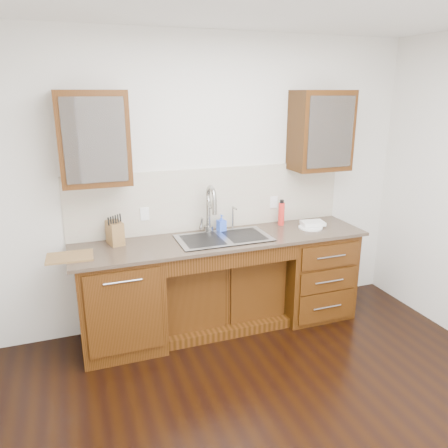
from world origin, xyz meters
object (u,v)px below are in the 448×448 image
object	(u,v)px
plate	(310,228)
soap_bottle	(221,223)
water_bottle	(281,214)
cutting_board	(70,257)
knife_block	(115,233)

from	to	relation	value
plate	soap_bottle	bearing A→B (deg)	166.93
water_bottle	cutting_board	world-z (taller)	water_bottle
water_bottle	plate	xyz separation A→B (m)	(0.22, -0.20, -0.11)
plate	cutting_board	xyz separation A→B (m)	(-2.22, -0.04, 0.00)
soap_bottle	knife_block	distance (m)	0.99
water_bottle	knife_block	distance (m)	1.62
soap_bottle	water_bottle	xyz separation A→B (m)	(0.63, -0.00, 0.03)
water_bottle	plate	size ratio (longest dim) A/B	0.97
water_bottle	plate	bearing A→B (deg)	-41.80
water_bottle	knife_block	bearing A→B (deg)	-179.29
soap_bottle	plate	distance (m)	0.88
plate	water_bottle	bearing A→B (deg)	138.20
plate	knife_block	world-z (taller)	knife_block
soap_bottle	knife_block	world-z (taller)	knife_block
knife_block	cutting_board	world-z (taller)	knife_block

